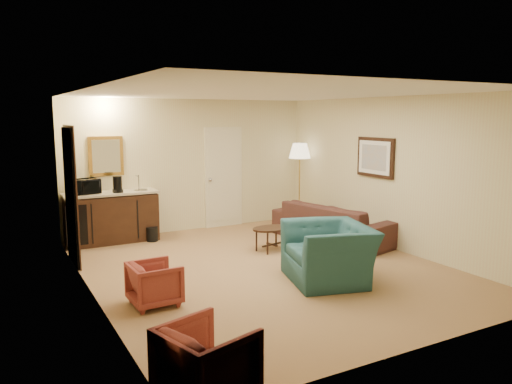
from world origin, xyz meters
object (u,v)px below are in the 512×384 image
floor_lamp (299,184)px  microwave (84,185)px  rose_chair_near (155,281)px  teal_armchair (329,243)px  coffee_table (272,239)px  coffee_maker (118,184)px  waste_bin (152,234)px  wetbar_cabinet (112,217)px  sofa (334,216)px  rose_chair_far (207,359)px

floor_lamp → microwave: floor_lamp is taller
rose_chair_near → floor_lamp: (4.10, 3.02, 0.57)m
rose_chair_near → floor_lamp: bearing=-55.2°
teal_armchair → coffee_table: (0.10, 1.72, -0.33)m
coffee_maker → waste_bin: bearing=-10.5°
coffee_maker → floor_lamp: bearing=3.1°
waste_bin → microwave: size_ratio=0.55×
waste_bin → microwave: microwave is taller
floor_lamp → coffee_maker: bearing=176.9°
wetbar_cabinet → microwave: microwave is taller
sofa → rose_chair_near: bearing=97.7°
sofa → microwave: size_ratio=4.89×
sofa → coffee_maker: size_ratio=7.90×
coffee_table → microwave: microwave is taller
microwave → coffee_maker: bearing=-27.1°
coffee_table → coffee_maker: 2.92m
teal_armchair → coffee_table: bearing=-168.0°
wetbar_cabinet → floor_lamp: 3.88m
teal_armchair → rose_chair_near: bearing=-81.4°
sofa → waste_bin: size_ratio=8.90×
sofa → waste_bin: 3.35m
sofa → rose_chair_far: size_ratio=3.41×
wetbar_cabinet → coffee_table: 2.96m
waste_bin → coffee_maker: 1.10m
rose_chair_near → waste_bin: size_ratio=2.23×
teal_armchair → rose_chair_near: size_ratio=2.08×
coffee_maker → teal_armchair: bearing=-53.5°
rose_chair_near → floor_lamp: 5.12m
wetbar_cabinet → rose_chair_near: (-0.25, -3.34, -0.17)m
sofa → rose_chair_far: (-4.10, -3.68, -0.11)m
coffee_maker → microwave: bearing=174.1°
coffee_table → microwave: (-2.70, 1.90, 0.88)m
rose_chair_near → coffee_maker: 3.33m
teal_armchair → rose_chair_near: teal_armchair is taller
rose_chair_far → sofa: bearing=-64.3°
sofa → teal_armchair: size_ratio=1.92×
rose_chair_far → microwave: size_ratio=1.43×
waste_bin → coffee_maker: bearing=163.3°
wetbar_cabinet → waste_bin: size_ratio=6.25×
sofa → teal_armchair: teal_armchair is taller
rose_chair_near → coffee_table: size_ratio=0.83×
wetbar_cabinet → rose_chair_far: (-0.50, -5.52, -0.12)m
sofa → coffee_table: bearing=79.0°
coffee_table → teal_armchair: bearing=-93.3°
rose_chair_near → rose_chair_far: bearing=171.9°
teal_armchair → floor_lamp: 3.73m
rose_chair_far → waste_bin: bearing=-28.6°
microwave → rose_chair_near: bearing=-101.7°
rose_chair_far → coffee_maker: (0.60, 5.40, 0.73)m
coffee_table → rose_chair_near: bearing=-150.1°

